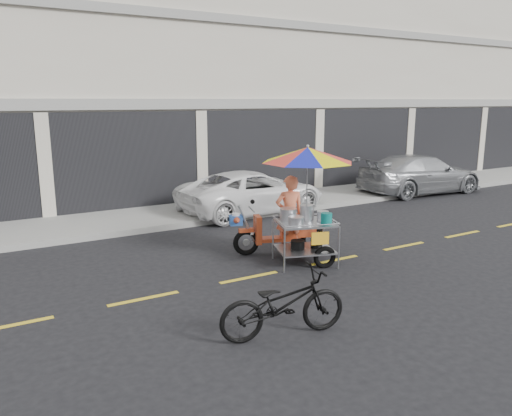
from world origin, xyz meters
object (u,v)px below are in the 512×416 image
white_pickup (252,192)px  silver_pickup (420,174)px  near_bicycle (283,304)px  food_vendor_rig (299,187)px

white_pickup → silver_pickup: (6.61, -0.28, 0.07)m
near_bicycle → silver_pickup: bearing=-45.5°
white_pickup → near_bicycle: (-3.53, -6.97, -0.13)m
near_bicycle → food_vendor_rig: 3.65m
silver_pickup → food_vendor_rig: (-7.96, -3.95, 0.82)m
white_pickup → near_bicycle: size_ratio=2.42×
white_pickup → food_vendor_rig: (-1.35, -4.23, 0.88)m
silver_pickup → near_bicycle: 12.15m
near_bicycle → food_vendor_rig: bearing=-27.5°
white_pickup → near_bicycle: 7.81m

